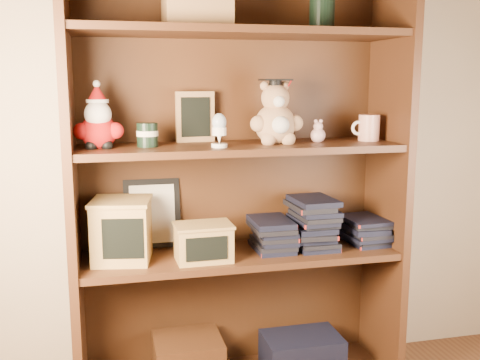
# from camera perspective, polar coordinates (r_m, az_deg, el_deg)

# --- Properties ---
(bookcase) EXTENTS (1.20, 0.35, 1.60)m
(bookcase) POSITION_cam_1_polar(r_m,az_deg,el_deg) (2.08, -0.40, -0.88)
(bookcase) COLOR #432513
(bookcase) RESTS_ON ground
(shelf_lower) EXTENTS (1.14, 0.33, 0.02)m
(shelf_lower) POSITION_cam_1_polar(r_m,az_deg,el_deg) (2.09, 0.00, -7.63)
(shelf_lower) COLOR #432513
(shelf_lower) RESTS_ON ground
(shelf_upper) EXTENTS (1.14, 0.33, 0.02)m
(shelf_upper) POSITION_cam_1_polar(r_m,az_deg,el_deg) (2.01, 0.00, 3.30)
(shelf_upper) COLOR #432513
(shelf_upper) RESTS_ON ground
(santa_plush) EXTENTS (0.16, 0.12, 0.23)m
(santa_plush) POSITION_cam_1_polar(r_m,az_deg,el_deg) (1.94, -14.20, 5.63)
(santa_plush) COLOR #A50F0F
(santa_plush) RESTS_ON shelf_upper
(teachers_tin) EXTENTS (0.07, 0.07, 0.08)m
(teachers_tin) POSITION_cam_1_polar(r_m,az_deg,el_deg) (1.95, -9.39, 4.58)
(teachers_tin) COLOR black
(teachers_tin) RESTS_ON shelf_upper
(chalkboard_plaque) EXTENTS (0.15, 0.08, 0.19)m
(chalkboard_plaque) POSITION_cam_1_polar(r_m,az_deg,el_deg) (2.08, -4.58, 6.33)
(chalkboard_plaque) COLOR #9E7547
(chalkboard_plaque) RESTS_ON shelf_upper
(egg_cup) EXTENTS (0.05, 0.05, 0.12)m
(egg_cup) POSITION_cam_1_polar(r_m,az_deg,el_deg) (1.91, -2.12, 5.20)
(egg_cup) COLOR white
(egg_cup) RESTS_ON shelf_upper
(grad_teddy_bear) EXTENTS (0.20, 0.17, 0.24)m
(grad_teddy_bear) POSITION_cam_1_polar(r_m,az_deg,el_deg) (2.03, 3.64, 6.26)
(grad_teddy_bear) COLOR tan
(grad_teddy_bear) RESTS_ON shelf_upper
(pink_figurine) EXTENTS (0.06, 0.06, 0.09)m
(pink_figurine) POSITION_cam_1_polar(r_m,az_deg,el_deg) (2.09, 7.93, 4.72)
(pink_figurine) COLOR #D0A1A0
(pink_figurine) RESTS_ON shelf_upper
(teacher_mug) EXTENTS (0.11, 0.08, 0.10)m
(teacher_mug) POSITION_cam_1_polar(r_m,az_deg,el_deg) (2.17, 12.91, 5.19)
(teacher_mug) COLOR silver
(teacher_mug) RESTS_ON shelf_upper
(certificate_frame) EXTENTS (0.21, 0.05, 0.26)m
(certificate_frame) POSITION_cam_1_polar(r_m,az_deg,el_deg) (2.14, -8.90, -3.38)
(certificate_frame) COLOR black
(certificate_frame) RESTS_ON shelf_lower
(treats_box) EXTENTS (0.23, 0.23, 0.22)m
(treats_box) POSITION_cam_1_polar(r_m,az_deg,el_deg) (2.01, -11.91, -4.98)
(treats_box) COLOR #AF8847
(treats_box) RESTS_ON shelf_lower
(pencils_box) EXTENTS (0.20, 0.15, 0.13)m
(pencils_box) POSITION_cam_1_polar(r_m,az_deg,el_deg) (1.98, -3.74, -6.29)
(pencils_box) COLOR #AF8847
(pencils_box) RESTS_ON shelf_lower
(book_stack_left) EXTENTS (0.14, 0.20, 0.11)m
(book_stack_left) POSITION_cam_1_polar(r_m,az_deg,el_deg) (2.11, 3.40, -5.60)
(book_stack_left) COLOR black
(book_stack_left) RESTS_ON shelf_lower
(book_stack_mid) EXTENTS (0.14, 0.20, 0.18)m
(book_stack_mid) POSITION_cam_1_polar(r_m,az_deg,el_deg) (2.15, 7.35, -4.48)
(book_stack_mid) COLOR black
(book_stack_mid) RESTS_ON shelf_lower
(book_stack_right) EXTENTS (0.14, 0.20, 0.11)m
(book_stack_right) POSITION_cam_1_polar(r_m,az_deg,el_deg) (2.24, 12.57, -4.87)
(book_stack_right) COLOR black
(book_stack_right) RESTS_ON shelf_lower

